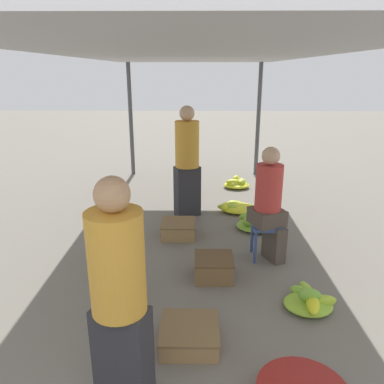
{
  "coord_description": "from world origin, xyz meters",
  "views": [
    {
      "loc": [
        0.05,
        -1.09,
        2.11
      ],
      "look_at": [
        0.0,
        2.95,
        0.8
      ],
      "focal_mm": 35.0,
      "sensor_mm": 36.0,
      "label": 1
    }
  ],
  "objects_px": {
    "stool": "(266,231)",
    "banana_pile_left_0": "(121,288)",
    "vendor_seated": "(270,202)",
    "crate_mid": "(178,229)",
    "crate_far": "(189,335)",
    "banana_pile_right_0": "(235,207)",
    "shopper_walking_mid": "(187,161)",
    "banana_pile_right_3": "(255,222)",
    "vendor_foreground": "(119,297)",
    "banana_pile_right_2": "(237,184)",
    "banana_pile_right_1": "(309,300)",
    "banana_pile_left_1": "(108,260)",
    "crate_near": "(214,267)"
  },
  "relations": [
    {
      "from": "banana_pile_right_0",
      "to": "banana_pile_right_1",
      "type": "relative_size",
      "value": 1.09
    },
    {
      "from": "vendor_seated",
      "to": "banana_pile_right_3",
      "type": "height_order",
      "value": "vendor_seated"
    },
    {
      "from": "crate_far",
      "to": "vendor_foreground",
      "type": "bearing_deg",
      "value": -125.35
    },
    {
      "from": "banana_pile_left_0",
      "to": "banana_pile_right_1",
      "type": "distance_m",
      "value": 1.8
    },
    {
      "from": "stool",
      "to": "crate_near",
      "type": "distance_m",
      "value": 0.8
    },
    {
      "from": "banana_pile_left_1",
      "to": "crate_mid",
      "type": "xyz_separation_m",
      "value": [
        0.75,
        0.85,
        0.01
      ]
    },
    {
      "from": "crate_far",
      "to": "shopper_walking_mid",
      "type": "distance_m",
      "value": 2.95
    },
    {
      "from": "stool",
      "to": "banana_pile_right_0",
      "type": "distance_m",
      "value": 1.6
    },
    {
      "from": "banana_pile_right_0",
      "to": "shopper_walking_mid",
      "type": "height_order",
      "value": "shopper_walking_mid"
    },
    {
      "from": "banana_pile_right_0",
      "to": "crate_far",
      "type": "distance_m",
      "value": 3.12
    },
    {
      "from": "banana_pile_right_0",
      "to": "crate_mid",
      "type": "xyz_separation_m",
      "value": [
        -0.85,
        -0.97,
        0.04
      ]
    },
    {
      "from": "vendor_seated",
      "to": "banana_pile_right_2",
      "type": "relative_size",
      "value": 2.7
    },
    {
      "from": "shopper_walking_mid",
      "to": "vendor_foreground",
      "type": "bearing_deg",
      "value": -95.38
    },
    {
      "from": "stool",
      "to": "banana_pile_left_0",
      "type": "bearing_deg",
      "value": -152.72
    },
    {
      "from": "vendor_foreground",
      "to": "banana_pile_left_1",
      "type": "distance_m",
      "value": 2.01
    },
    {
      "from": "shopper_walking_mid",
      "to": "crate_mid",
      "type": "bearing_deg",
      "value": -97.43
    },
    {
      "from": "banana_pile_left_1",
      "to": "shopper_walking_mid",
      "type": "height_order",
      "value": "shopper_walking_mid"
    },
    {
      "from": "vendor_seated",
      "to": "banana_pile_left_0",
      "type": "bearing_deg",
      "value": -153.22
    },
    {
      "from": "vendor_foreground",
      "to": "banana_pile_right_3",
      "type": "distance_m",
      "value": 3.26
    },
    {
      "from": "vendor_seated",
      "to": "shopper_walking_mid",
      "type": "distance_m",
      "value": 1.68
    },
    {
      "from": "stool",
      "to": "crate_far",
      "type": "relative_size",
      "value": 0.91
    },
    {
      "from": "vendor_foreground",
      "to": "banana_pile_left_1",
      "type": "xyz_separation_m",
      "value": [
        -0.53,
        1.8,
        -0.73
      ]
    },
    {
      "from": "stool",
      "to": "banana_pile_right_2",
      "type": "bearing_deg",
      "value": 90.71
    },
    {
      "from": "banana_pile_left_1",
      "to": "crate_mid",
      "type": "distance_m",
      "value": 1.14
    },
    {
      "from": "vendor_foreground",
      "to": "stool",
      "type": "xyz_separation_m",
      "value": [
        1.27,
        2.06,
        -0.47
      ]
    },
    {
      "from": "shopper_walking_mid",
      "to": "stool",
      "type": "bearing_deg",
      "value": -55.07
    },
    {
      "from": "banana_pile_right_3",
      "to": "crate_far",
      "type": "relative_size",
      "value": 1.18
    },
    {
      "from": "vendor_seated",
      "to": "banana_pile_right_0",
      "type": "xyz_separation_m",
      "value": [
        -0.21,
        1.57,
        -0.64
      ]
    },
    {
      "from": "vendor_seated",
      "to": "banana_pile_right_2",
      "type": "distance_m",
      "value": 2.88
    },
    {
      "from": "banana_pile_left_1",
      "to": "banana_pile_right_1",
      "type": "distance_m",
      "value": 2.17
    },
    {
      "from": "banana_pile_left_1",
      "to": "banana_pile_right_0",
      "type": "xyz_separation_m",
      "value": [
        1.6,
        1.82,
        -0.03
      ]
    },
    {
      "from": "vendor_foreground",
      "to": "banana_pile_right_1",
      "type": "bearing_deg",
      "value": 35.26
    },
    {
      "from": "banana_pile_right_0",
      "to": "shopper_walking_mid",
      "type": "distance_m",
      "value": 1.12
    },
    {
      "from": "stool",
      "to": "vendor_foreground",
      "type": "bearing_deg",
      "value": -121.64
    },
    {
      "from": "banana_pile_right_1",
      "to": "banana_pile_left_1",
      "type": "bearing_deg",
      "value": 160.35
    },
    {
      "from": "vendor_seated",
      "to": "banana_pile_left_0",
      "type": "xyz_separation_m",
      "value": [
        -1.56,
        -0.79,
        -0.62
      ]
    },
    {
      "from": "stool",
      "to": "banana_pile_left_0",
      "type": "height_order",
      "value": "stool"
    },
    {
      "from": "crate_mid",
      "to": "crate_far",
      "type": "relative_size",
      "value": 0.96
    },
    {
      "from": "stool",
      "to": "banana_pile_left_1",
      "type": "relative_size",
      "value": 0.88
    },
    {
      "from": "vendor_seated",
      "to": "crate_near",
      "type": "distance_m",
      "value": 0.97
    },
    {
      "from": "crate_far",
      "to": "shopper_walking_mid",
      "type": "bearing_deg",
      "value": 91.75
    },
    {
      "from": "vendor_seated",
      "to": "crate_mid",
      "type": "relative_size",
      "value": 2.95
    },
    {
      "from": "crate_near",
      "to": "crate_far",
      "type": "relative_size",
      "value": 0.87
    },
    {
      "from": "vendor_seated",
      "to": "banana_pile_right_0",
      "type": "relative_size",
      "value": 2.12
    },
    {
      "from": "stool",
      "to": "banana_pile_right_1",
      "type": "xyz_separation_m",
      "value": [
        0.25,
        -0.99,
        -0.27
      ]
    },
    {
      "from": "shopper_walking_mid",
      "to": "banana_pile_left_0",
      "type": "bearing_deg",
      "value": -105.46
    },
    {
      "from": "banana_pile_right_0",
      "to": "crate_near",
      "type": "distance_m",
      "value": 2.06
    },
    {
      "from": "banana_pile_left_1",
      "to": "crate_far",
      "type": "xyz_separation_m",
      "value": [
        0.94,
        -1.23,
        -0.0
      ]
    },
    {
      "from": "crate_near",
      "to": "banana_pile_left_0",
      "type": "bearing_deg",
      "value": -159.35
    },
    {
      "from": "banana_pile_left_1",
      "to": "banana_pile_right_1",
      "type": "height_order",
      "value": "same"
    }
  ]
}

